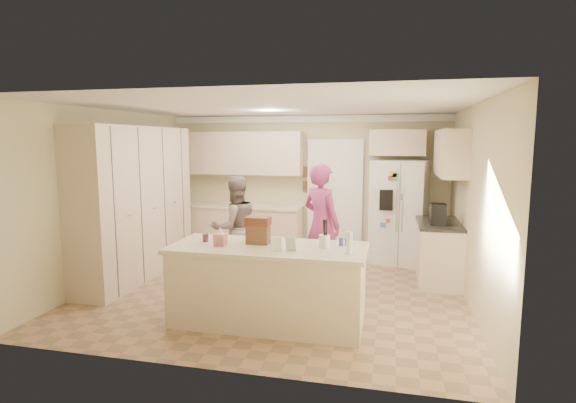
% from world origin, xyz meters
% --- Properties ---
extents(floor, '(5.20, 4.60, 0.02)m').
position_xyz_m(floor, '(0.00, 0.00, -0.01)').
color(floor, '#9F7959').
rests_on(floor, ground).
extents(ceiling, '(5.20, 4.60, 0.02)m').
position_xyz_m(ceiling, '(0.00, 0.00, 2.61)').
color(ceiling, white).
rests_on(ceiling, wall_back).
extents(wall_back, '(5.20, 0.02, 2.60)m').
position_xyz_m(wall_back, '(0.00, 2.31, 1.30)').
color(wall_back, beige).
rests_on(wall_back, ground).
extents(wall_front, '(5.20, 0.02, 2.60)m').
position_xyz_m(wall_front, '(0.00, -2.31, 1.30)').
color(wall_front, beige).
rests_on(wall_front, ground).
extents(wall_left, '(0.02, 4.60, 2.60)m').
position_xyz_m(wall_left, '(-2.61, 0.00, 1.30)').
color(wall_left, beige).
rests_on(wall_left, ground).
extents(wall_right, '(0.02, 4.60, 2.60)m').
position_xyz_m(wall_right, '(2.61, 0.00, 1.30)').
color(wall_right, beige).
rests_on(wall_right, ground).
extents(crown_back, '(5.20, 0.08, 0.12)m').
position_xyz_m(crown_back, '(0.00, 2.26, 2.53)').
color(crown_back, white).
rests_on(crown_back, wall_back).
extents(pantry_bank, '(0.60, 2.60, 2.35)m').
position_xyz_m(pantry_bank, '(-2.30, 0.20, 1.18)').
color(pantry_bank, beige).
rests_on(pantry_bank, floor).
extents(back_base_cab, '(2.20, 0.60, 0.88)m').
position_xyz_m(back_base_cab, '(-1.15, 2.00, 0.44)').
color(back_base_cab, beige).
rests_on(back_base_cab, floor).
extents(back_countertop, '(2.24, 0.63, 0.04)m').
position_xyz_m(back_countertop, '(-1.15, 1.99, 0.90)').
color(back_countertop, beige).
rests_on(back_countertop, back_base_cab).
extents(back_upper_cab, '(2.20, 0.35, 0.80)m').
position_xyz_m(back_upper_cab, '(-1.15, 2.12, 1.90)').
color(back_upper_cab, beige).
rests_on(back_upper_cab, wall_back).
extents(doorway_opening, '(0.90, 0.06, 2.10)m').
position_xyz_m(doorway_opening, '(0.55, 2.28, 1.05)').
color(doorway_opening, black).
rests_on(doorway_opening, floor).
extents(doorway_casing, '(1.02, 0.03, 2.22)m').
position_xyz_m(doorway_casing, '(0.55, 2.24, 1.05)').
color(doorway_casing, white).
rests_on(doorway_casing, floor).
extents(wall_frame_upper, '(0.15, 0.02, 0.20)m').
position_xyz_m(wall_frame_upper, '(0.02, 2.27, 1.55)').
color(wall_frame_upper, brown).
rests_on(wall_frame_upper, wall_back).
extents(wall_frame_lower, '(0.15, 0.02, 0.20)m').
position_xyz_m(wall_frame_lower, '(0.02, 2.27, 1.28)').
color(wall_frame_lower, brown).
rests_on(wall_frame_lower, wall_back).
extents(refrigerator, '(1.02, 0.87, 1.80)m').
position_xyz_m(refrigerator, '(1.71, 1.97, 0.90)').
color(refrigerator, white).
rests_on(refrigerator, floor).
extents(fridge_seam, '(0.02, 0.02, 1.78)m').
position_xyz_m(fridge_seam, '(1.71, 1.61, 0.90)').
color(fridge_seam, gray).
rests_on(fridge_seam, refrigerator).
extents(fridge_dispenser, '(0.22, 0.03, 0.35)m').
position_xyz_m(fridge_dispenser, '(1.49, 1.60, 1.15)').
color(fridge_dispenser, black).
rests_on(fridge_dispenser, refrigerator).
extents(fridge_handle_l, '(0.02, 0.02, 0.85)m').
position_xyz_m(fridge_handle_l, '(1.66, 1.60, 1.05)').
color(fridge_handle_l, silver).
rests_on(fridge_handle_l, refrigerator).
extents(fridge_handle_r, '(0.02, 0.02, 0.85)m').
position_xyz_m(fridge_handle_r, '(1.76, 1.60, 1.05)').
color(fridge_handle_r, silver).
rests_on(fridge_handle_r, refrigerator).
extents(over_fridge_cab, '(0.95, 0.35, 0.45)m').
position_xyz_m(over_fridge_cab, '(1.65, 2.12, 2.10)').
color(over_fridge_cab, beige).
rests_on(over_fridge_cab, wall_back).
extents(right_base_cab, '(0.60, 1.20, 0.88)m').
position_xyz_m(right_base_cab, '(2.30, 1.00, 0.44)').
color(right_base_cab, beige).
rests_on(right_base_cab, floor).
extents(right_countertop, '(0.63, 1.24, 0.04)m').
position_xyz_m(right_countertop, '(2.29, 1.00, 0.90)').
color(right_countertop, '#2D2B28').
rests_on(right_countertop, right_base_cab).
extents(right_upper_cab, '(0.35, 1.50, 0.70)m').
position_xyz_m(right_upper_cab, '(2.43, 1.20, 1.95)').
color(right_upper_cab, beige).
rests_on(right_upper_cab, wall_right).
extents(coffee_maker, '(0.22, 0.28, 0.30)m').
position_xyz_m(coffee_maker, '(2.25, 0.80, 1.07)').
color(coffee_maker, black).
rests_on(coffee_maker, right_countertop).
extents(island_base, '(2.20, 0.90, 0.88)m').
position_xyz_m(island_base, '(0.20, -1.10, 0.44)').
color(island_base, beige).
rests_on(island_base, floor).
extents(island_top, '(2.28, 0.96, 0.05)m').
position_xyz_m(island_top, '(0.20, -1.10, 0.90)').
color(island_top, beige).
rests_on(island_top, island_base).
extents(utensil_crock, '(0.13, 0.13, 0.15)m').
position_xyz_m(utensil_crock, '(0.85, -1.05, 1.00)').
color(utensil_crock, white).
rests_on(utensil_crock, island_top).
extents(tissue_box, '(0.13, 0.13, 0.14)m').
position_xyz_m(tissue_box, '(-0.35, -1.20, 1.00)').
color(tissue_box, '#C97576').
rests_on(tissue_box, island_top).
extents(tissue_plume, '(0.08, 0.08, 0.08)m').
position_xyz_m(tissue_plume, '(-0.35, -1.20, 1.10)').
color(tissue_plume, white).
rests_on(tissue_plume, tissue_box).
extents(dollhouse_body, '(0.26, 0.18, 0.22)m').
position_xyz_m(dollhouse_body, '(0.05, -1.00, 1.04)').
color(dollhouse_body, brown).
rests_on(dollhouse_body, island_top).
extents(dollhouse_roof, '(0.28, 0.20, 0.10)m').
position_xyz_m(dollhouse_roof, '(0.05, -1.00, 1.20)').
color(dollhouse_roof, '#592D1E').
rests_on(dollhouse_roof, dollhouse_body).
extents(jam_jar, '(0.07, 0.07, 0.09)m').
position_xyz_m(jam_jar, '(-0.60, -1.05, 0.97)').
color(jam_jar, '#59263F').
rests_on(jam_jar, island_top).
extents(greeting_card_a, '(0.12, 0.06, 0.16)m').
position_xyz_m(greeting_card_a, '(0.35, -1.30, 1.01)').
color(greeting_card_a, white).
rests_on(greeting_card_a, island_top).
extents(greeting_card_b, '(0.12, 0.05, 0.16)m').
position_xyz_m(greeting_card_b, '(0.50, -1.25, 1.01)').
color(greeting_card_b, silver).
rests_on(greeting_card_b, island_top).
extents(water_bottle, '(0.07, 0.07, 0.24)m').
position_xyz_m(water_bottle, '(1.15, -1.25, 1.04)').
color(water_bottle, silver).
rests_on(water_bottle, island_top).
extents(shaker_salt, '(0.05, 0.05, 0.09)m').
position_xyz_m(shaker_salt, '(1.02, -0.88, 0.97)').
color(shaker_salt, '#393AAB').
rests_on(shaker_salt, island_top).
extents(shaker_pepper, '(0.05, 0.05, 0.09)m').
position_xyz_m(shaker_pepper, '(1.09, -0.88, 0.97)').
color(shaker_pepper, '#393AAB').
rests_on(shaker_pepper, island_top).
extents(teen_boy, '(0.98, 0.97, 1.60)m').
position_xyz_m(teen_boy, '(-0.77, 0.47, 0.80)').
color(teen_boy, gray).
rests_on(teen_boy, floor).
extents(teen_girl, '(0.79, 0.73, 1.81)m').
position_xyz_m(teen_girl, '(0.58, 0.48, 0.91)').
color(teen_girl, '#A53A7A').
rests_on(teen_girl, floor).
extents(fridge_magnets, '(0.76, 0.02, 1.44)m').
position_xyz_m(fridge_magnets, '(1.71, 1.61, 0.90)').
color(fridge_magnets, tan).
rests_on(fridge_magnets, refrigerator).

